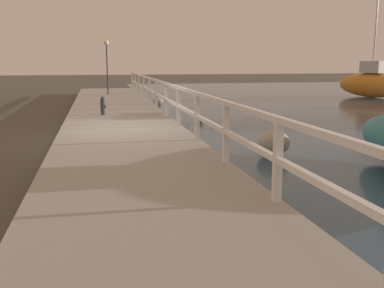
% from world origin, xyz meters
% --- Properties ---
extents(ground_plane, '(120.00, 120.00, 0.00)m').
position_xyz_m(ground_plane, '(0.00, 0.00, 0.00)').
color(ground_plane, '#4C473D').
extents(dock_walkway, '(3.26, 36.00, 0.35)m').
position_xyz_m(dock_walkway, '(0.00, 0.00, 0.17)').
color(dock_walkway, '#9E998E').
rests_on(dock_walkway, ground).
extents(railing, '(0.10, 32.50, 1.08)m').
position_xyz_m(railing, '(1.53, -0.00, 1.08)').
color(railing, white).
rests_on(railing, dock_walkway).
extents(boulder_mid_strip, '(0.75, 0.67, 0.56)m').
position_xyz_m(boulder_mid_strip, '(3.22, -2.70, 0.28)').
color(boulder_mid_strip, gray).
rests_on(boulder_mid_strip, ground).
extents(boulder_near_dock, '(0.49, 0.44, 0.37)m').
position_xyz_m(boulder_near_dock, '(2.30, 9.99, 0.18)').
color(boulder_near_dock, gray).
rests_on(boulder_near_dock, ground).
extents(boulder_water_edge, '(0.36, 0.32, 0.27)m').
position_xyz_m(boulder_water_edge, '(2.86, 3.32, 0.14)').
color(boulder_water_edge, gray).
rests_on(boulder_water_edge, ground).
extents(mooring_bollard, '(0.18, 0.18, 0.61)m').
position_xyz_m(mooring_bollard, '(-0.46, 3.05, 0.65)').
color(mooring_bollard, '#333338').
rests_on(mooring_bollard, dock_walkway).
extents(dock_lamp, '(0.27, 0.27, 2.85)m').
position_xyz_m(dock_lamp, '(-0.06, 12.48, 2.51)').
color(dock_lamp, '#2D2D33').
rests_on(dock_lamp, dock_walkway).
extents(sailboat_orange, '(2.53, 4.77, 7.99)m').
position_xyz_m(sailboat_orange, '(15.16, 11.65, 0.83)').
color(sailboat_orange, orange).
rests_on(sailboat_orange, water_surface).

